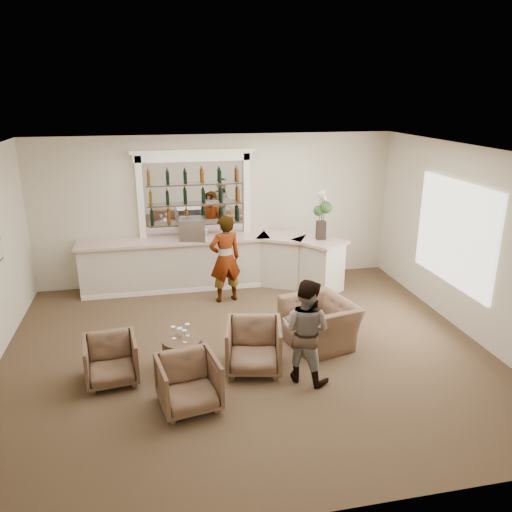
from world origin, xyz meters
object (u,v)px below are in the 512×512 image
(sommelier, at_px, (225,259))
(armchair_right, at_px, (254,346))
(armchair_far, at_px, (319,323))
(bar_counter, at_px, (214,263))
(guest, at_px, (306,331))
(espresso_machine, at_px, (192,229))
(armchair_left, at_px, (111,360))
(armchair_center, at_px, (189,383))
(flower_vase, at_px, (322,212))
(cocktail_table, at_px, (183,353))

(sommelier, xyz_separation_m, armchair_right, (0.03, -2.78, -0.52))
(armchair_far, bearing_deg, armchair_right, -78.85)
(bar_counter, relative_size, guest, 3.56)
(armchair_far, relative_size, espresso_machine, 2.19)
(armchair_left, relative_size, armchair_center, 0.95)
(armchair_center, bearing_deg, bar_counter, 68.01)
(guest, bearing_deg, armchair_center, 51.63)
(sommelier, height_order, flower_vase, flower_vase)
(cocktail_table, bearing_deg, armchair_right, -14.00)
(armchair_right, distance_m, flower_vase, 3.91)
(guest, xyz_separation_m, espresso_machine, (-1.31, 3.96, 0.57))
(armchair_left, relative_size, flower_vase, 0.73)
(armchair_right, bearing_deg, sommelier, 102.30)
(sommelier, bearing_deg, espresso_machine, -64.00)
(flower_vase, bearing_deg, sommelier, -173.39)
(cocktail_table, xyz_separation_m, guest, (1.79, -0.70, 0.55))
(armchair_left, bearing_deg, sommelier, 44.86)
(armchair_left, bearing_deg, guest, -17.20)
(armchair_right, height_order, espresso_machine, espresso_machine)
(armchair_center, xyz_separation_m, espresso_machine, (0.45, 4.32, 1.01))
(flower_vase, bearing_deg, guest, -111.86)
(armchair_center, relative_size, flower_vase, 0.77)
(armchair_center, bearing_deg, flower_vase, 40.11)
(armchair_right, bearing_deg, armchair_left, -171.00)
(espresso_machine, bearing_deg, bar_counter, 10.17)
(bar_counter, bearing_deg, armchair_center, -101.70)
(armchair_center, height_order, armchair_right, armchair_right)
(cocktail_table, height_order, guest, guest)
(sommelier, xyz_separation_m, espresso_machine, (-0.58, 0.76, 0.46))
(bar_counter, bearing_deg, armchair_far, -63.96)
(bar_counter, height_order, espresso_machine, espresso_machine)
(bar_counter, bearing_deg, cocktail_table, -105.61)
(guest, relative_size, armchair_center, 1.98)
(guest, height_order, flower_vase, flower_vase)
(armchair_left, bearing_deg, armchair_center, -45.83)
(cocktail_table, height_order, armchair_right, armchair_right)
(cocktail_table, bearing_deg, armchair_left, -170.72)
(sommelier, height_order, armchair_far, sommelier)
(bar_counter, xyz_separation_m, flower_vase, (2.25, -0.54, 1.16))
(cocktail_table, bearing_deg, armchair_center, -88.93)
(armchair_right, relative_size, flower_vase, 0.82)
(cocktail_table, relative_size, guest, 0.39)
(armchair_right, relative_size, espresso_machine, 1.61)
(flower_vase, bearing_deg, bar_counter, 166.56)
(sommelier, relative_size, flower_vase, 1.73)
(armchair_far, bearing_deg, armchair_center, -73.72)
(bar_counter, xyz_separation_m, sommelier, (0.14, -0.78, 0.34))
(armchair_far, bearing_deg, sommelier, -163.32)
(guest, distance_m, armchair_left, 2.93)
(guest, bearing_deg, cocktail_table, 18.89)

